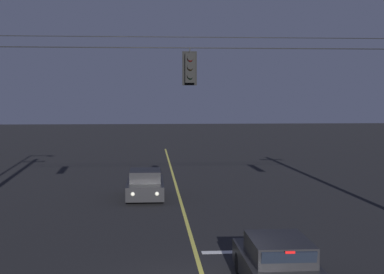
# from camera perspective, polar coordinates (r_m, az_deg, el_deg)

# --- Properties ---
(lane_centre_stripe) EXTENTS (0.14, 60.00, 0.01)m
(lane_centre_stripe) POSITION_cam_1_polar(r_m,az_deg,el_deg) (25.48, -0.83, -7.42)
(lane_centre_stripe) COLOR #D1C64C
(lane_centre_stripe) RESTS_ON ground
(stop_bar_paint) EXTENTS (3.40, 0.36, 0.01)m
(stop_bar_paint) POSITION_cam_1_polar(r_m,az_deg,el_deg) (19.32, 6.09, -11.20)
(stop_bar_paint) COLOR silver
(stop_bar_paint) RESTS_ON ground
(signal_span_assembly) EXTENTS (20.53, 0.32, 8.06)m
(signal_span_assembly) POSITION_cam_1_polar(r_m,az_deg,el_deg) (19.01, 0.22, 1.37)
(signal_span_assembly) COLOR #2D2116
(signal_span_assembly) RESTS_ON ground
(traffic_light_left_inner) EXTENTS (0.48, 0.41, 1.22)m
(traffic_light_left_inner) POSITION_cam_1_polar(r_m,az_deg,el_deg) (18.98, -0.21, 6.84)
(traffic_light_left_inner) COLOR black
(car_waiting_near_lane) EXTENTS (1.80, 4.33, 1.39)m
(car_waiting_near_lane) POSITION_cam_1_polar(r_m,az_deg,el_deg) (15.64, 8.52, -12.46)
(car_waiting_near_lane) COLOR black
(car_waiting_near_lane) RESTS_ON ground
(car_oncoming_lead) EXTENTS (1.80, 4.42, 1.39)m
(car_oncoming_lead) POSITION_cam_1_polar(r_m,az_deg,el_deg) (28.94, -4.65, -4.75)
(car_oncoming_lead) COLOR black
(car_oncoming_lead) RESTS_ON ground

